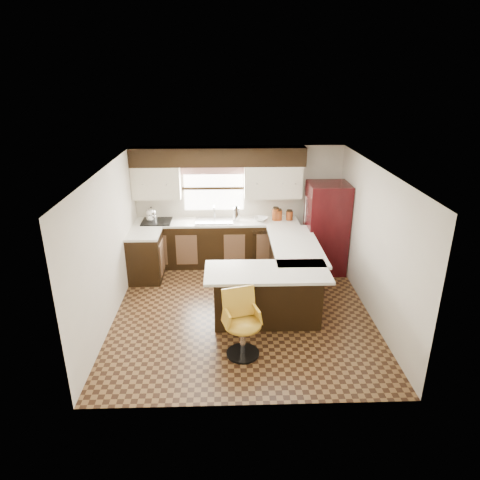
{
  "coord_description": "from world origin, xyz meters",
  "views": [
    {
      "loc": [
        -0.24,
        -6.26,
        3.75
      ],
      "look_at": [
        -0.03,
        0.45,
        1.1
      ],
      "focal_mm": 32.0,
      "sensor_mm": 36.0,
      "label": 1
    }
  ],
  "objects_px": {
    "peninsula_long": "(291,269)",
    "bar_chair": "(243,325)",
    "peninsula_return": "(267,297)",
    "refrigerator": "(326,228)"
  },
  "relations": [
    {
      "from": "peninsula_long",
      "to": "bar_chair",
      "type": "relative_size",
      "value": 2.03
    },
    {
      "from": "peninsula_return",
      "to": "refrigerator",
      "type": "height_order",
      "value": "refrigerator"
    },
    {
      "from": "peninsula_return",
      "to": "refrigerator",
      "type": "xyz_separation_m",
      "value": [
        1.32,
        1.9,
        0.44
      ]
    },
    {
      "from": "peninsula_long",
      "to": "bar_chair",
      "type": "bearing_deg",
      "value": -117.15
    },
    {
      "from": "peninsula_long",
      "to": "refrigerator",
      "type": "bearing_deg",
      "value": 49.17
    },
    {
      "from": "peninsula_long",
      "to": "bar_chair",
      "type": "distance_m",
      "value": 2.06
    },
    {
      "from": "refrigerator",
      "to": "peninsula_long",
      "type": "bearing_deg",
      "value": -130.83
    },
    {
      "from": "refrigerator",
      "to": "bar_chair",
      "type": "relative_size",
      "value": 1.86
    },
    {
      "from": "refrigerator",
      "to": "peninsula_return",
      "type": "bearing_deg",
      "value": -124.86
    },
    {
      "from": "peninsula_long",
      "to": "peninsula_return",
      "type": "height_order",
      "value": "same"
    }
  ]
}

